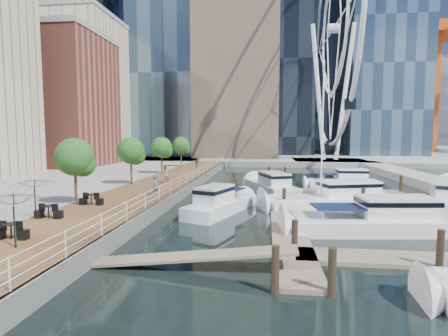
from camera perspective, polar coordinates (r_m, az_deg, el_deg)
The scene contains 17 objects.
ground at distance 19.35m, azimuth 1.83°, elevation -11.99°, with size 520.00×520.00×0.00m, color black.
boardwalk at distance 35.45m, azimuth -10.61°, elevation -3.30°, with size 6.00×60.00×1.00m, color brown.
seawall at distance 34.67m, azimuth -5.87°, elevation -3.43°, with size 0.25×60.00×1.00m, color #595954.
land_far at distance 120.53m, azimuth 6.17°, elevation 2.80°, with size 200.00×114.00×1.00m, color gray.
breakwater at distance 42.90m, azimuth 32.26°, elevation -2.54°, with size 4.00×60.00×1.00m, color gray.
pier at distance 71.68m, azimuth 16.86°, elevation 0.89°, with size 14.00×12.00×1.00m, color gray.
railing at distance 34.55m, azimuth -6.05°, elevation -1.74°, with size 0.10×60.00×1.05m, color white, non-canonical shape.
floating_docks at distance 29.56m, azimuth 19.28°, elevation -5.24°, with size 16.00×34.00×2.60m.
midrise_condos at distance 57.82m, azimuth -31.43°, elevation 12.17°, with size 19.00×67.00×28.00m.
ferris_wheel at distance 74.27m, azimuth 17.43°, elevation 20.84°, with size 5.80×45.60×47.80m.
street_trees at distance 34.96m, azimuth -14.97°, elevation 2.74°, with size 2.60×42.60×4.60m.
cafe_tables at distance 20.81m, azimuth -28.86°, elevation -7.52°, with size 2.50×13.70×0.74m.
yacht_foreground at distance 23.06m, azimuth 23.43°, elevation -9.58°, with size 2.96×11.05×2.15m, color silver, non-canonical shape.
pedestrian_near at distance 28.50m, azimuth -11.13°, elevation -2.80°, with size 0.57×0.37×1.56m, color #4E5469.
pedestrian_mid at distance 35.54m, azimuth -9.59°, elevation -1.00°, with size 0.87×0.67×1.78m, color gray.
pedestrian_far at distance 52.03m, azimuth -4.45°, elevation 0.88°, with size 0.87×0.36×1.49m, color #343941.
moored_yachts at distance 30.17m, azimuth 19.03°, elevation -5.97°, with size 25.92×29.90×11.50m.
Camera 1 is at (1.63, -18.41, 5.76)m, focal length 28.00 mm.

